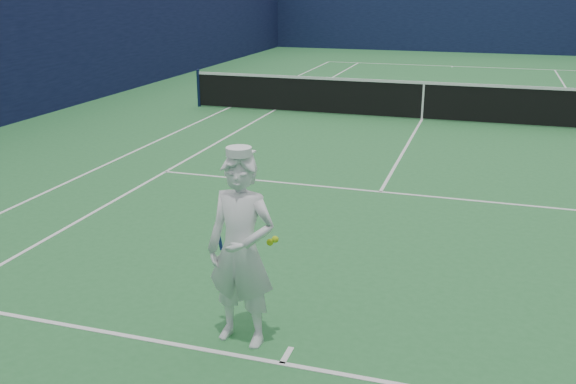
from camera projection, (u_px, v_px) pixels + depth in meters
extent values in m
plane|color=#2B7138|center=(422.00, 120.00, 16.83)|extent=(80.00, 80.00, 0.00)
cube|color=white|center=(452.00, 66.00, 27.60)|extent=(11.03, 0.06, 0.01)
cube|color=white|center=(282.00, 364.00, 6.06)|extent=(11.03, 0.06, 0.01)
cube|color=white|center=(228.00, 108.00, 18.40)|extent=(0.06, 23.83, 0.01)
cube|color=white|center=(273.00, 111.00, 18.01)|extent=(0.06, 23.77, 0.01)
cube|color=white|center=(442.00, 85.00, 22.63)|extent=(8.23, 0.06, 0.01)
cube|color=white|center=(380.00, 192.00, 11.03)|extent=(8.23, 0.06, 0.01)
cube|color=white|center=(422.00, 120.00, 16.83)|extent=(0.06, 12.80, 0.01)
cube|color=white|center=(452.00, 67.00, 27.47)|extent=(0.06, 0.30, 0.01)
cube|color=white|center=(287.00, 355.00, 6.19)|extent=(0.06, 0.30, 0.01)
cube|color=#0F1639|center=(464.00, 12.00, 32.53)|extent=(20.12, 0.12, 4.00)
cube|color=#10133B|center=(86.00, 33.00, 19.07)|extent=(0.12, 36.12, 4.00)
cylinder|color=#141E4C|center=(199.00, 88.00, 18.49)|extent=(0.09, 0.09, 1.07)
cube|color=black|center=(423.00, 101.00, 16.68)|extent=(12.79, 0.02, 0.92)
cube|color=white|center=(424.00, 83.00, 16.53)|extent=(12.79, 0.04, 0.07)
cube|color=white|center=(423.00, 102.00, 16.68)|extent=(0.05, 0.03, 0.94)
imported|color=white|center=(241.00, 251.00, 6.17)|extent=(0.75, 0.54, 1.94)
cylinder|color=white|center=(239.00, 152.00, 5.87)|extent=(0.24, 0.24, 0.08)
cube|color=white|center=(245.00, 151.00, 5.99)|extent=(0.19, 0.12, 0.02)
cylinder|color=navy|center=(220.00, 240.00, 6.34)|extent=(0.04, 0.09, 0.22)
cube|color=#2156B2|center=(223.00, 255.00, 6.45)|extent=(0.02, 0.02, 0.14)
torus|color=#2156B2|center=(227.00, 271.00, 6.56)|extent=(0.30, 0.13, 0.29)
cube|color=beige|center=(227.00, 271.00, 6.56)|extent=(0.22, 0.03, 0.30)
sphere|color=#B9DE19|center=(270.00, 242.00, 6.13)|extent=(0.07, 0.07, 0.07)
sphere|color=#B9DE19|center=(275.00, 239.00, 6.12)|extent=(0.07, 0.07, 0.07)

